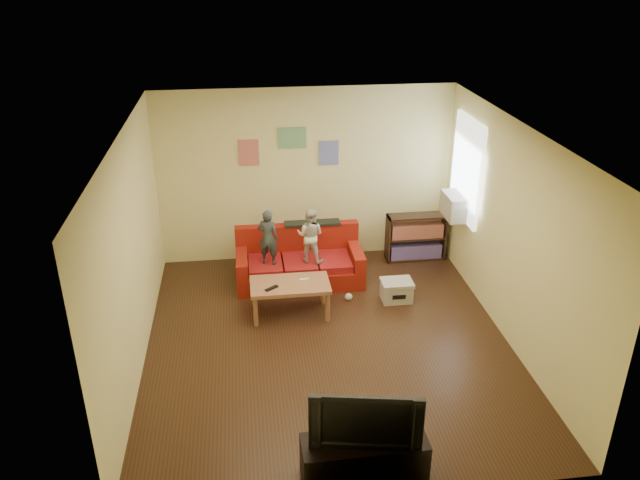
{
  "coord_description": "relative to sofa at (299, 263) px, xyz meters",
  "views": [
    {
      "loc": [
        -0.94,
        -6.5,
        4.5
      ],
      "look_at": [
        0.0,
        0.8,
        1.05
      ],
      "focal_mm": 35.0,
      "sensor_mm": 36.0,
      "label": 1
    }
  ],
  "objects": [
    {
      "name": "tissue",
      "position": [
        0.63,
        -0.69,
        -0.22
      ],
      "size": [
        0.11,
        0.11,
        0.1
      ],
      "primitive_type": "sphere",
      "rotation": [
        0.0,
        0.0,
        0.09
      ],
      "color": "beige",
      "rests_on": "ground"
    },
    {
      "name": "room_shell",
      "position": [
        0.2,
        -1.68,
        1.08
      ],
      "size": [
        4.52,
        5.02,
        2.72
      ],
      "color": "#3A2314",
      "rests_on": "ground"
    },
    {
      "name": "artwork_left",
      "position": [
        -0.65,
        0.8,
        1.48
      ],
      "size": [
        0.3,
        0.01,
        0.4
      ],
      "primitive_type": "cube",
      "color": "#D87266",
      "rests_on": "room_shell"
    },
    {
      "name": "child_a",
      "position": [
        -0.45,
        -0.16,
        0.53
      ],
      "size": [
        0.35,
        0.29,
        0.82
      ],
      "primitive_type": "imported",
      "rotation": [
        0.0,
        0.0,
        2.8
      ],
      "color": "#2F3B3F",
      "rests_on": "sofa"
    },
    {
      "name": "file_box",
      "position": [
        1.29,
        -0.77,
        -0.12
      ],
      "size": [
        0.44,
        0.33,
        0.3
      ],
      "color": "beige",
      "rests_on": "ground"
    },
    {
      "name": "tv_stand",
      "position": [
        0.22,
        -3.91,
        -0.05
      ],
      "size": [
        1.16,
        0.4,
        0.43
      ],
      "primitive_type": "cube",
      "rotation": [
        0.0,
        0.0,
        0.01
      ],
      "color": "black",
      "rests_on": "ground"
    },
    {
      "name": "ac_unit",
      "position": [
        2.3,
        -0.03,
        0.81
      ],
      "size": [
        0.28,
        0.55,
        0.35
      ],
      "primitive_type": "cube",
      "color": "#B7B2A3",
      "rests_on": "window"
    },
    {
      "name": "game_controller",
      "position": [
        -0.01,
        -0.91,
        0.22
      ],
      "size": [
        0.13,
        0.05,
        0.03
      ],
      "primitive_type": "cube",
      "rotation": [
        0.0,
        0.0,
        0.12
      ],
      "color": "white",
      "rests_on": "coffee_table"
    },
    {
      "name": "artwork_center",
      "position": [
        -0.0,
        0.8,
        1.68
      ],
      "size": [
        0.42,
        0.01,
        0.32
      ],
      "primitive_type": "cube",
      "color": "#72B27F",
      "rests_on": "room_shell"
    },
    {
      "name": "bookshelf",
      "position": [
        1.9,
        0.48,
        0.06
      ],
      "size": [
        0.93,
        0.28,
        0.74
      ],
      "color": "black",
      "rests_on": "ground"
    },
    {
      "name": "coffee_table",
      "position": [
        -0.21,
        -0.96,
        0.13
      ],
      "size": [
        1.05,
        0.58,
        0.47
      ],
      "color": "#A46B4A",
      "rests_on": "ground"
    },
    {
      "name": "television",
      "position": [
        0.22,
        -3.91,
        0.45
      ],
      "size": [
        1.02,
        0.31,
        0.58
      ],
      "primitive_type": "imported",
      "rotation": [
        0.0,
        0.0,
        -0.18
      ],
      "color": "black",
      "rests_on": "tv_stand"
    },
    {
      "name": "sofa",
      "position": [
        0.0,
        0.0,
        0.0
      ],
      "size": [
        1.84,
        0.85,
        0.81
      ],
      "color": "maroon",
      "rests_on": "ground"
    },
    {
      "name": "artwork_right",
      "position": [
        0.55,
        0.8,
        1.43
      ],
      "size": [
        0.3,
        0.01,
        0.38
      ],
      "primitive_type": "cube",
      "color": "#727FCC",
      "rests_on": "room_shell"
    },
    {
      "name": "child_b",
      "position": [
        0.15,
        -0.16,
        0.52
      ],
      "size": [
        0.48,
        0.44,
        0.81
      ],
      "primitive_type": "imported",
      "rotation": [
        0.0,
        0.0,
        2.74
      ],
      "color": "silver",
      "rests_on": "sofa"
    },
    {
      "name": "window",
      "position": [
        2.42,
        -0.03,
        1.37
      ],
      "size": [
        0.04,
        1.08,
        1.48
      ],
      "primitive_type": "cube",
      "color": "white",
      "rests_on": "room_shell"
    },
    {
      "name": "remote",
      "position": [
        -0.46,
        -1.08,
        0.21
      ],
      "size": [
        0.18,
        0.15,
        0.02
      ],
      "primitive_type": "cube",
      "rotation": [
        0.0,
        0.0,
        0.62
      ],
      "color": "black",
      "rests_on": "coffee_table"
    }
  ]
}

